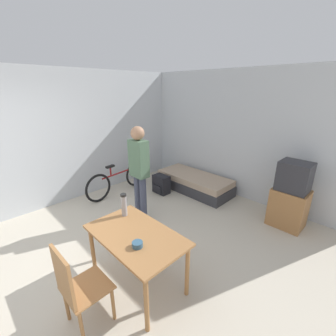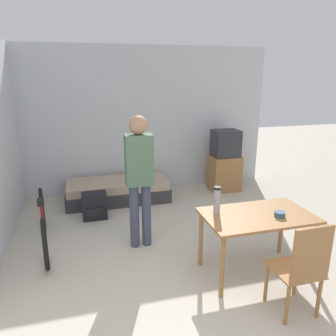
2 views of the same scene
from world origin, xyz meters
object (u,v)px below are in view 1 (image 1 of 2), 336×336
(tv, at_px, (290,197))
(dining_table, at_px, (136,240))
(wooden_chair, at_px, (76,286))
(bicycle, at_px, (118,180))
(backpack, at_px, (161,184))
(daybed, at_px, (194,183))
(person_standing, at_px, (139,167))
(mate_bowl, at_px, (137,244))
(thermos_flask, at_px, (124,204))

(tv, relative_size, dining_table, 0.98)
(wooden_chair, bearing_deg, bicycle, 140.05)
(dining_table, xyz_separation_m, backpack, (-1.68, 1.97, -0.42))
(daybed, height_order, bicycle, bicycle)
(wooden_chair, height_order, person_standing, person_standing)
(mate_bowl, bearing_deg, bicycle, 151.55)
(tv, distance_m, thermos_flask, 2.83)
(daybed, distance_m, dining_table, 2.95)
(tv, xyz_separation_m, backpack, (-2.52, -0.68, -0.35))
(bicycle, bearing_deg, thermos_flask, -30.08)
(thermos_flask, distance_m, backpack, 2.32)
(person_standing, relative_size, backpack, 4.10)
(dining_table, distance_m, person_standing, 1.53)
(dining_table, relative_size, wooden_chair, 1.24)
(bicycle, bearing_deg, backpack, 45.53)
(dining_table, height_order, wooden_chair, wooden_chair)
(thermos_flask, bearing_deg, backpack, 124.42)
(dining_table, xyz_separation_m, mate_bowl, (0.19, -0.12, 0.12))
(tv, xyz_separation_m, thermos_flask, (-1.27, -2.51, 0.34))
(tv, bearing_deg, person_standing, -139.27)
(tv, height_order, dining_table, tv)
(tv, distance_m, bicycle, 3.51)
(mate_bowl, bearing_deg, tv, 76.81)
(wooden_chair, bearing_deg, person_standing, 124.65)
(thermos_flask, distance_m, mate_bowl, 0.69)
(thermos_flask, bearing_deg, mate_bowl, -23.05)
(tv, relative_size, backpack, 2.79)
(mate_bowl, height_order, backpack, mate_bowl)
(person_standing, xyz_separation_m, backpack, (-0.54, 1.02, -0.81))
(person_standing, distance_m, thermos_flask, 1.08)
(daybed, height_order, mate_bowl, mate_bowl)
(tv, distance_m, dining_table, 2.79)
(wooden_chair, distance_m, person_standing, 2.12)
(dining_table, height_order, thermos_flask, thermos_flask)
(person_standing, xyz_separation_m, thermos_flask, (0.71, -0.81, -0.12))
(dining_table, relative_size, thermos_flask, 3.87)
(dining_table, height_order, person_standing, person_standing)
(wooden_chair, bearing_deg, backpack, 122.27)
(daybed, distance_m, bicycle, 1.78)
(backpack, bearing_deg, wooden_chair, -57.73)
(mate_bowl, bearing_deg, wooden_chair, -104.18)
(daybed, xyz_separation_m, dining_table, (1.24, -2.64, 0.45))
(daybed, distance_m, backpack, 0.80)
(dining_table, distance_m, thermos_flask, 0.52)
(person_standing, distance_m, backpack, 1.41)
(tv, bearing_deg, dining_table, -107.63)
(person_standing, relative_size, mate_bowl, 14.92)
(mate_bowl, distance_m, backpack, 2.86)
(bicycle, bearing_deg, tv, 23.34)
(person_standing, relative_size, thermos_flask, 5.57)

